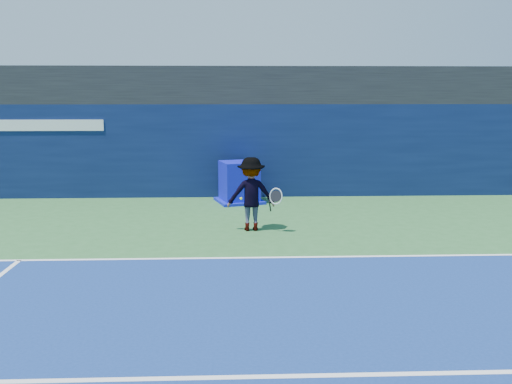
# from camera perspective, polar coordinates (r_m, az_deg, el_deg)

# --- Properties ---
(ground) EXTENTS (80.00, 80.00, 0.00)m
(ground) POSITION_cam_1_polar(r_m,az_deg,el_deg) (8.99, 2.04, -12.04)
(ground) COLOR #2C622F
(ground) RESTS_ON ground
(baseline) EXTENTS (24.00, 0.10, 0.01)m
(baseline) POSITION_cam_1_polar(r_m,az_deg,el_deg) (11.82, 0.94, -6.57)
(baseline) COLOR white
(baseline) RESTS_ON ground
(service_line) EXTENTS (24.00, 0.10, 0.01)m
(service_line) POSITION_cam_1_polar(r_m,az_deg,el_deg) (7.18, 3.30, -17.92)
(service_line) COLOR white
(service_line) RESTS_ON ground
(stadium_band) EXTENTS (36.00, 3.00, 1.20)m
(stadium_band) POSITION_cam_1_polar(r_m,az_deg,el_deg) (19.83, -0.43, 10.58)
(stadium_band) COLOR black
(stadium_band) RESTS_ON back_wall_assembly
(back_wall_assembly) EXTENTS (36.00, 1.03, 3.00)m
(back_wall_assembly) POSITION_cam_1_polar(r_m,az_deg,el_deg) (18.92, -0.33, 4.25)
(back_wall_assembly) COLOR #0B173E
(back_wall_assembly) RESTS_ON ground
(equipment_cart) EXTENTS (1.64, 1.64, 1.27)m
(equipment_cart) POSITION_cam_1_polar(r_m,az_deg,el_deg) (17.67, -1.69, 0.83)
(equipment_cart) COLOR #0C0EB1
(equipment_cart) RESTS_ON ground
(tennis_player) EXTENTS (1.36, 0.76, 1.81)m
(tennis_player) POSITION_cam_1_polar(r_m,az_deg,el_deg) (14.00, -0.49, -0.20)
(tennis_player) COLOR silver
(tennis_player) RESTS_ON ground
(tennis_ball) EXTENTS (0.06, 0.06, 0.06)m
(tennis_ball) POSITION_cam_1_polar(r_m,az_deg,el_deg) (13.77, -1.51, -0.65)
(tennis_ball) COLOR #C3D818
(tennis_ball) RESTS_ON ground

